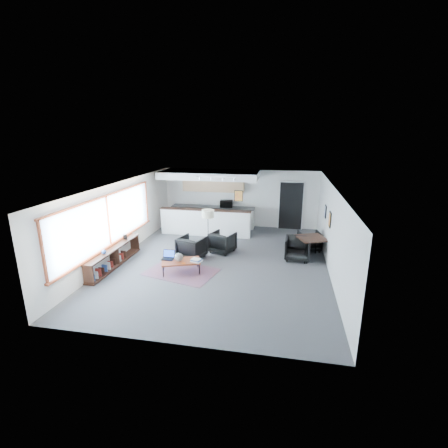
% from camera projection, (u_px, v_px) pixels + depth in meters
% --- Properties ---
extents(room, '(7.02, 9.02, 2.62)m').
position_uv_depth(room, '(220.00, 225.00, 10.58)').
color(room, '#4C4C4F').
rests_on(room, ground).
extents(window, '(0.10, 5.95, 1.66)m').
position_uv_depth(window, '(108.00, 222.00, 10.32)').
color(window, '#8CBFFF').
rests_on(window, room).
extents(console, '(0.35, 3.00, 0.80)m').
position_uv_depth(console, '(114.00, 257.00, 10.46)').
color(console, '#331B11').
rests_on(console, floor).
extents(kitchenette, '(4.20, 1.96, 2.60)m').
position_uv_depth(kitchenette, '(210.00, 199.00, 14.28)').
color(kitchenette, white).
rests_on(kitchenette, floor).
extents(doorway, '(1.10, 0.12, 2.15)m').
position_uv_depth(doorway, '(291.00, 205.00, 14.40)').
color(doorway, black).
rests_on(doorway, room).
extents(track_light, '(1.60, 0.07, 0.15)m').
position_uv_depth(track_light, '(217.00, 178.00, 12.43)').
color(track_light, silver).
rests_on(track_light, room).
extents(wall_art_lower, '(0.03, 0.38, 0.48)m').
position_uv_depth(wall_art_lower, '(330.00, 219.00, 10.26)').
color(wall_art_lower, black).
rests_on(wall_art_lower, room).
extents(wall_art_upper, '(0.03, 0.34, 0.44)m').
position_uv_depth(wall_art_upper, '(325.00, 211.00, 11.50)').
color(wall_art_upper, black).
rests_on(wall_art_upper, room).
extents(kilim_rug, '(2.39, 1.90, 0.01)m').
position_uv_depth(kilim_rug, '(181.00, 272.00, 10.12)').
color(kilim_rug, '#643B4D').
rests_on(kilim_rug, floor).
extents(coffee_table, '(1.32, 1.01, 0.38)m').
position_uv_depth(coffee_table, '(181.00, 262.00, 10.03)').
color(coffee_table, brown).
rests_on(coffee_table, floor).
extents(laptop, '(0.37, 0.30, 0.27)m').
position_uv_depth(laptop, '(168.00, 256.00, 10.17)').
color(laptop, black).
rests_on(laptop, coffee_table).
extents(ceramic_pot, '(0.27, 0.27, 0.27)m').
position_uv_depth(ceramic_pot, '(179.00, 257.00, 9.94)').
color(ceramic_pot, gray).
rests_on(ceramic_pot, coffee_table).
extents(book_stack, '(0.37, 0.33, 0.10)m').
position_uv_depth(book_stack, '(196.00, 260.00, 9.94)').
color(book_stack, silver).
rests_on(book_stack, coffee_table).
extents(coaster, '(0.12, 0.12, 0.01)m').
position_uv_depth(coaster, '(184.00, 263.00, 9.82)').
color(coaster, '#E5590C').
rests_on(coaster, coffee_table).
extents(armchair_left, '(1.00, 0.96, 0.84)m').
position_uv_depth(armchair_left, '(192.00, 247.00, 11.15)').
color(armchair_left, black).
rests_on(armchair_left, floor).
extents(armchair_right, '(0.99, 0.96, 0.81)m').
position_uv_depth(armchair_right, '(223.00, 241.00, 11.73)').
color(armchair_right, black).
rests_on(armchair_right, floor).
extents(floor_lamp, '(0.57, 0.57, 1.53)m').
position_uv_depth(floor_lamp, '(208.00, 215.00, 11.66)').
color(floor_lamp, black).
rests_on(floor_lamp, floor).
extents(dining_table, '(1.18, 1.18, 0.76)m').
position_uv_depth(dining_table, '(312.00, 239.00, 11.03)').
color(dining_table, '#331B11').
rests_on(dining_table, floor).
extents(dining_chair_near, '(0.73, 0.68, 0.73)m').
position_uv_depth(dining_chair_near, '(297.00, 249.00, 11.05)').
color(dining_chair_near, black).
rests_on(dining_chair_near, floor).
extents(dining_chair_far, '(0.76, 0.73, 0.66)m').
position_uv_depth(dining_chair_far, '(309.00, 241.00, 11.95)').
color(dining_chair_far, black).
rests_on(dining_chair_far, floor).
extents(microwave, '(0.59, 0.38, 0.38)m').
position_uv_depth(microwave, '(226.00, 203.00, 14.65)').
color(microwave, black).
rests_on(microwave, kitchenette).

